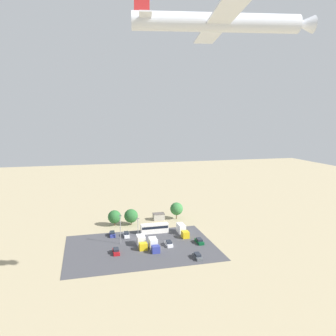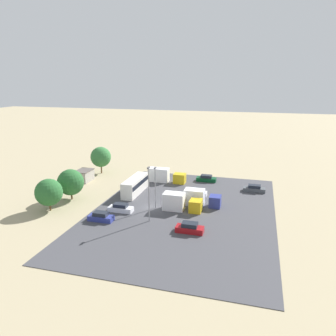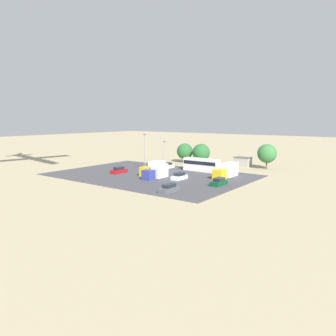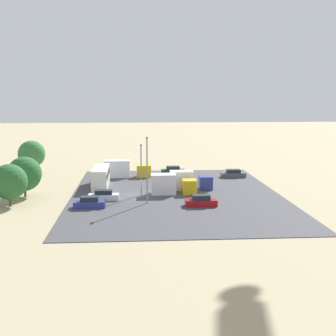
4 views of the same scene
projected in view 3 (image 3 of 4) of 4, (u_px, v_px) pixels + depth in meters
The scene contains 18 objects.
ground_plane at pixel (167, 172), 86.56m from camera, with size 400.00×400.00×0.00m, color tan.
parking_lot_surface at pixel (151, 175), 81.41m from camera, with size 47.77×33.01×0.08m.
shed_building at pixel (243, 162), 95.88m from camera, with size 4.71×3.41×2.73m.
bus at pixel (201, 164), 86.74m from camera, with size 10.05×2.59×3.39m.
parked_car_0 at pixel (167, 166), 92.22m from camera, with size 1.78×4.59×1.54m.
parked_car_1 at pixel (158, 164), 96.34m from camera, with size 1.84×4.43×1.60m.
parked_car_2 at pixel (179, 177), 75.35m from camera, with size 1.88×4.36×1.53m.
parked_car_3 at pixel (119, 170), 83.92m from camera, with size 1.90×4.50×1.62m.
parked_car_4 at pixel (219, 182), 68.83m from camera, with size 1.87×4.72×1.56m.
parked_car_5 at pixel (169, 188), 62.62m from camera, with size 1.83×4.68×1.52m.
parked_truck_0 at pixel (154, 169), 81.64m from camera, with size 2.56×7.28×3.24m.
parked_truck_1 at pixel (156, 172), 77.08m from camera, with size 2.46×7.10×3.16m.
parked_truck_2 at pixel (227, 171), 78.14m from camera, with size 2.35×8.99×3.28m.
tree_near_shed at pixel (185, 151), 103.88m from camera, with size 5.11×5.11×6.14m.
tree_apron_mid at pixel (267, 153), 90.34m from camera, with size 5.28×5.28×7.03m.
tree_apron_far at pixel (201, 153), 99.57m from camera, with size 5.36×5.36×6.34m.
light_pole_lot_centre at pixel (145, 151), 87.94m from camera, with size 0.90×0.28×9.74m.
light_pole_lot_edge at pixel (164, 155), 85.14m from camera, with size 0.90×0.28×8.07m.
Camera 3 is at (-51.50, 68.15, 14.05)m, focal length 35.00 mm.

